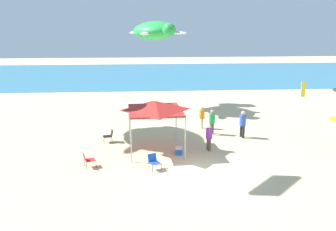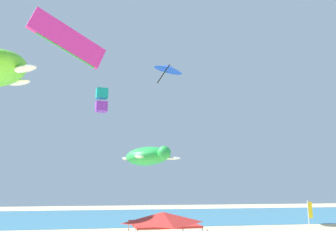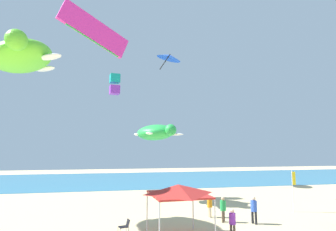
{
  "view_description": "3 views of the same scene",
  "coord_description": "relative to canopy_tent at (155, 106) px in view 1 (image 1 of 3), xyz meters",
  "views": [
    {
      "loc": [
        -3.0,
        -17.91,
        7.8
      ],
      "look_at": [
        -1.43,
        4.21,
        2.05
      ],
      "focal_mm": 40.06,
      "sensor_mm": 36.0,
      "label": 1
    },
    {
      "loc": [
        -4.93,
        -13.99,
        4.5
      ],
      "look_at": [
        -0.59,
        11.87,
        9.76
      ],
      "focal_mm": 36.41,
      "sensor_mm": 36.0,
      "label": 2
    },
    {
      "loc": [
        -6.04,
        -12.15,
        5.16
      ],
      "look_at": [
        -0.59,
        14.81,
        8.53
      ],
      "focal_mm": 29.11,
      "sensor_mm": 36.0,
      "label": 3
    }
  ],
  "objects": [
    {
      "name": "canopy_tent",
      "position": [
        0.0,
        0.0,
        0.0
      ],
      "size": [
        3.31,
        3.66,
        3.1
      ],
      "rotation": [
        0.0,
        0.0,
        0.06
      ],
      "color": "#B7B7BC",
      "rests_on": "ground"
    },
    {
      "name": "ocean_strip",
      "position": [
        2.23,
        31.95,
        -2.76
      ],
      "size": [
        120.0,
        25.37,
        0.02
      ],
      "primitive_type": "cube",
      "color": "teal",
      "rests_on": "ground"
    },
    {
      "name": "kite_turtle_green",
      "position": [
        0.44,
        11.24,
        4.03
      ],
      "size": [
        5.44,
        5.5,
        1.86
      ],
      "rotation": [
        0.0,
        0.0,
        5.19
      ],
      "color": "green"
    },
    {
      "name": "person_near_umbrella",
      "position": [
        4.02,
        3.06,
        -1.75
      ],
      "size": [
        0.41,
        0.41,
        1.74
      ],
      "rotation": [
        0.0,
        0.0,
        4.09
      ],
      "color": "brown",
      "rests_on": "ground"
    },
    {
      "name": "ground",
      "position": [
        2.23,
        -3.66,
        -2.82
      ],
      "size": [
        120.0,
        120.0,
        0.1
      ],
      "primitive_type": "cube",
      "color": "#D6BC8C"
    },
    {
      "name": "folding_chair_left_of_tent",
      "position": [
        -3.75,
        -2.39,
        -2.3
      ],
      "size": [
        0.77,
        0.71,
        0.82
      ],
      "rotation": [
        0.0,
        0.0,
        1.94
      ],
      "color": "black",
      "rests_on": "ground"
    },
    {
      "name": "person_far_stroller",
      "position": [
        5.94,
        2.2,
        -1.69
      ],
      "size": [
        0.44,
        0.48,
        1.84
      ],
      "rotation": [
        0.0,
        0.0,
        1.82
      ],
      "color": "black",
      "rests_on": "ground"
    },
    {
      "name": "folding_chair_near_cooler",
      "position": [
        -2.94,
        1.83,
        -2.3
      ],
      "size": [
        0.73,
        0.65,
        0.82
      ],
      "rotation": [
        0.0,
        0.0,
        4.94
      ],
      "color": "black",
      "rests_on": "ground"
    },
    {
      "name": "person_watching_sky",
      "position": [
        3.55,
        4.55,
        -1.81
      ],
      "size": [
        0.39,
        0.44,
        1.64
      ],
      "rotation": [
        0.0,
        0.0,
        4.68
      ],
      "color": "#C6B28C",
      "rests_on": "ground"
    },
    {
      "name": "person_kite_handler",
      "position": [
        3.23,
        -0.19,
        -1.82
      ],
      "size": [
        0.39,
        0.42,
        1.62
      ],
      "rotation": [
        0.0,
        0.0,
        1.84
      ],
      "color": "brown",
      "rests_on": "ground"
    },
    {
      "name": "cooler_box",
      "position": [
        1.36,
        -0.65,
        -2.57
      ],
      "size": [
        0.5,
        0.68,
        0.4
      ],
      "color": "blue",
      "rests_on": "ground"
    },
    {
      "name": "banner_flag",
      "position": [
        11.03,
        4.89,
        -0.75
      ],
      "size": [
        0.36,
        0.06,
        3.36
      ],
      "color": "silver",
      "rests_on": "ground"
    },
    {
      "name": "folding_chair_facing_ocean",
      "position": [
        -0.21,
        -2.91,
        -2.3
      ],
      "size": [
        0.73,
        0.79,
        0.82
      ],
      "rotation": [
        0.0,
        0.0,
        0.44
      ],
      "color": "black",
      "rests_on": "ground"
    }
  ]
}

